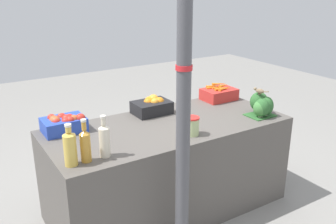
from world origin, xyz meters
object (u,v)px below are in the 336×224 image
Objects in this scene: broccoli_pile at (261,106)px; sparrow_bird at (259,91)px; support_pole at (184,88)px; juice_bottle_golden at (70,148)px; apple_crate at (64,123)px; juice_bottle_amber at (85,144)px; carrot_crate at (219,94)px; orange_crate at (152,106)px; pickle_jar at (192,126)px; juice_bottle_cloudy at (104,140)px.

sparrow_bird reaches higher than broccoli_pile.
juice_bottle_golden is at bearing 150.17° from support_pole.
juice_bottle_amber is at bearing -93.54° from apple_crate.
juice_bottle_amber is (-1.51, -0.55, 0.06)m from carrot_crate.
support_pole is 8.87× the size of juice_bottle_amber.
orange_crate is 1.00× the size of carrot_crate.
apple_crate is 1.47m from carrot_crate.
juice_bottle_golden is 0.10m from juice_bottle_amber.
broccoli_pile is 0.72m from pickle_jar.
juice_bottle_amber is (-0.49, 0.34, -0.37)m from support_pole.
apple_crate is 2.31× the size of sparrow_bird.
sparrow_bird is (1.37, 0.04, 0.10)m from juice_bottle_cloudy.
support_pole is at bearing -62.61° from apple_crate.
sparrow_bird is at bearing -90.96° from carrot_crate.
juice_bottle_amber reaches higher than sparrow_bird.
orange_crate reaches higher than pickle_jar.
carrot_crate is (1.47, 0.00, -0.01)m from apple_crate.
juice_bottle_golden is at bearing -161.02° from carrot_crate.
juice_bottle_cloudy is 2.09× the size of sparrow_bird.
orange_crate is at bearing 32.24° from juice_bottle_golden.
juice_bottle_golden is (-0.88, -0.56, 0.05)m from orange_crate.
apple_crate is 1.10× the size of juice_bottle_cloudy.
broccoli_pile reaches higher than apple_crate.
juice_bottle_amber is at bearing 0.00° from juice_bottle_golden.
juice_bottle_golden reaches higher than pickle_jar.
sparrow_bird reaches higher than apple_crate.
sparrow_bird is at bearing 1.66° from juice_bottle_cloudy.
juice_bottle_golden reaches higher than broccoli_pile.
juice_bottle_golden is at bearing 179.66° from pickle_jar.
carrot_crate is 2.31× the size of sparrow_bird.
support_pole is 0.62m from juice_bottle_cloudy.
juice_bottle_amber reaches higher than juice_bottle_golden.
support_pole is 9.24× the size of juice_bottle_golden.
juice_bottle_cloudy reaches higher than orange_crate.
sparrow_bird is (0.71, -0.52, 0.15)m from orange_crate.
broccoli_pile is 0.85× the size of juice_bottle_golden.
apple_crate is at bearing 99.51° from juice_bottle_cloudy.
broccoli_pile is at bearing 0.76° from juice_bottle_amber.
carrot_crate is at bearing 21.76° from juice_bottle_cloudy.
juice_bottle_golden is (-0.59, 0.34, -0.37)m from support_pole.
juice_bottle_golden is (-0.13, -0.55, 0.05)m from apple_crate.
support_pole is at bearing -138.80° from carrot_crate.
juice_bottle_cloudy is at bearing 0.00° from juice_bottle_amber.
sparrow_bird is (-0.02, 0.02, 0.12)m from broccoli_pile.
broccoli_pile is at bearing 2.03° from pickle_jar.
broccoli_pile is (0.73, -0.54, 0.03)m from orange_crate.
apple_crate is at bearing 86.46° from juice_bottle_amber.
juice_bottle_amber reaches higher than pickle_jar.
juice_bottle_cloudy reaches higher than juice_bottle_golden.
juice_bottle_cloudy is 0.67m from pickle_jar.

